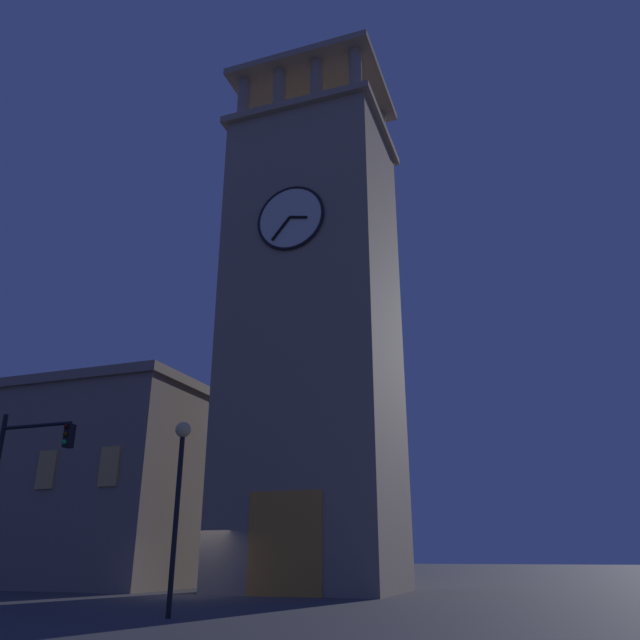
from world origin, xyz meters
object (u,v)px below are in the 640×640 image
Objects in this scene: clocktower at (314,326)px; adjacent_wing_building at (11,485)px; street_lamp at (179,477)px; traffic_signal_far at (16,476)px.

adjacent_wing_building is (17.61, 0.35, -7.26)m from clocktower.
street_lamp is at bearing 146.68° from adjacent_wing_building.
clocktower is at bearing -117.38° from traffic_signal_far.
clocktower reaches higher than traffic_signal_far.
adjacent_wing_building is at bearing 1.13° from clocktower.
street_lamp is at bearing 92.78° from clocktower.
traffic_signal_far is at bearing 62.62° from clocktower.
street_lamp is (-18.21, 11.97, -1.57)m from adjacent_wing_building.
traffic_signal_far reaches higher than street_lamp.
clocktower is 19.05m from adjacent_wing_building.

